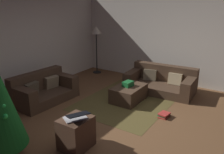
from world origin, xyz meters
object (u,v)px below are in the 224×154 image
(couch_right, at_px, (161,82))
(tv_remote, at_px, (126,85))
(couch_left, at_px, (43,90))
(book_stack, at_px, (164,115))
(laptop, at_px, (76,117))
(corner_lamp, at_px, (96,34))
(side_table, at_px, (76,133))
(ottoman, at_px, (129,93))
(gift_box, at_px, (128,84))

(couch_right, distance_m, tv_remote, 1.20)
(couch_left, distance_m, book_stack, 2.96)
(couch_left, distance_m, laptop, 2.33)
(tv_remote, xyz_separation_m, laptop, (-2.24, -0.38, 0.21))
(book_stack, bearing_deg, couch_left, 106.01)
(couch_left, xyz_separation_m, laptop, (-1.06, -2.05, 0.32))
(laptop, relative_size, corner_lamp, 0.31)
(couch_right, bearing_deg, tv_remote, 62.05)
(couch_right, xyz_separation_m, book_stack, (-1.44, -0.65, -0.20))
(couch_left, bearing_deg, side_table, 65.06)
(couch_right, distance_m, book_stack, 1.60)
(tv_remote, xyz_separation_m, side_table, (-2.22, -0.33, -0.12))
(couch_left, height_order, couch_right, couch_left)
(ottoman, xyz_separation_m, book_stack, (-0.34, -1.06, -0.14))
(couch_left, height_order, gift_box, couch_left)
(couch_left, height_order, book_stack, couch_left)
(gift_box, relative_size, laptop, 0.52)
(tv_remote, relative_size, corner_lamp, 0.10)
(book_stack, bearing_deg, gift_box, 72.93)
(ottoman, height_order, tv_remote, tv_remote)
(ottoman, distance_m, book_stack, 1.12)
(ottoman, height_order, book_stack, ottoman)
(corner_lamp, bearing_deg, tv_remote, -126.40)
(ottoman, height_order, gift_box, gift_box)
(couch_left, height_order, side_table, couch_left)
(couch_left, bearing_deg, gift_box, 125.42)
(book_stack, bearing_deg, tv_remote, 72.59)
(couch_left, distance_m, corner_lamp, 2.87)
(couch_right, bearing_deg, corner_lamp, -11.50)
(couch_left, height_order, ottoman, couch_left)
(ottoman, bearing_deg, side_table, -174.11)
(laptop, bearing_deg, corner_lamp, 32.61)
(tv_remote, bearing_deg, couch_left, 113.19)
(couch_left, xyz_separation_m, tv_remote, (1.18, -1.67, 0.11))
(couch_right, bearing_deg, gift_box, 66.51)
(book_stack, bearing_deg, side_table, 155.79)
(couch_left, xyz_separation_m, ottoman, (1.15, -1.78, -0.09))
(side_table, height_order, laptop, laptop)
(couch_left, height_order, tv_remote, couch_left)
(side_table, relative_size, corner_lamp, 0.34)
(couch_right, xyz_separation_m, corner_lamp, (0.39, 2.50, 1.09))
(gift_box, bearing_deg, laptop, -172.40)
(couch_left, relative_size, laptop, 3.09)
(couch_right, xyz_separation_m, laptop, (-3.32, 0.13, 0.35))
(gift_box, xyz_separation_m, tv_remote, (0.03, 0.09, -0.05))
(tv_remote, bearing_deg, side_table, 176.56)
(book_stack, xyz_separation_m, corner_lamp, (1.83, 3.16, 1.29))
(ottoman, distance_m, gift_box, 0.25)
(gift_box, distance_m, side_table, 2.20)
(gift_box, height_order, book_stack, gift_box)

